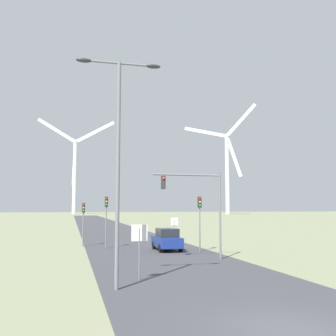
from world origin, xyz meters
TOP-DOWN VIEW (x-y plane):
  - ground_plane at (0.00, 0.00)m, footprint 600.00×600.00m
  - road_surface at (0.00, 48.00)m, footprint 10.00×240.00m
  - streetlamp at (-4.28, 6.67)m, footprint 3.88×0.32m
  - stop_sign_near at (-2.96, 8.58)m, footprint 0.81×0.07m
  - stop_sign_far at (4.93, 31.77)m, footprint 0.81×0.07m
  - traffic_light_post_near_left at (-5.14, 26.62)m, footprint 0.28×0.34m
  - traffic_light_post_near_right at (3.94, 19.89)m, footprint 0.28×0.34m
  - traffic_light_post_mid_left at (-3.24, 24.33)m, footprint 0.28×0.34m
  - traffic_light_mast_overhead at (2.15, 15.08)m, footprint 4.86×0.34m
  - car_approaching at (1.52, 21.28)m, footprint 1.88×4.10m
  - wind_turbine_left at (-4.69, 213.20)m, footprint 42.55×6.53m
  - wind_turbine_center at (75.72, 187.57)m, footprint 37.20×14.14m

SIDE VIEW (x-z plane):
  - ground_plane at x=0.00m, z-range 0.00..0.00m
  - road_surface at x=0.00m, z-range 0.00..0.01m
  - car_approaching at x=1.52m, z-range 0.00..1.83m
  - stop_sign_far at x=4.93m, z-range 0.48..2.89m
  - stop_sign_near at x=-2.96m, z-range 0.54..3.25m
  - traffic_light_post_near_left at x=-5.14m, z-range 0.93..4.90m
  - traffic_light_post_near_right at x=3.94m, z-range 1.02..5.45m
  - traffic_light_post_mid_left at x=-3.24m, z-range 1.03..5.54m
  - traffic_light_mast_overhead at x=2.15m, z-range 1.31..7.34m
  - streetlamp at x=-4.28m, z-range 1.33..11.56m
  - wind_turbine_left at x=-4.69m, z-range -0.76..52.77m
  - wind_turbine_center at x=75.72m, z-range -3.11..57.39m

